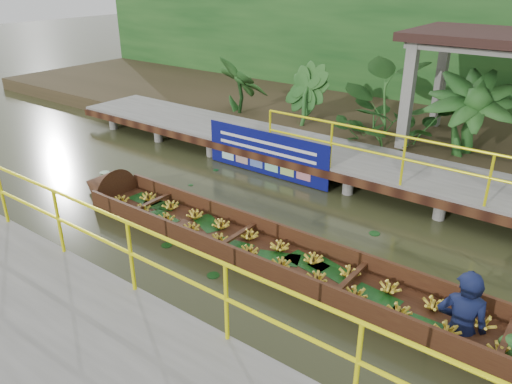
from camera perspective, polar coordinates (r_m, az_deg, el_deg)
The scene contains 9 objects.
ground at distance 9.57m, azimuth -2.48°, elevation -4.05°, with size 80.00×80.00×0.00m, color #2E3219.
land_strip at distance 15.59m, azimuth 15.37°, elevation 7.37°, with size 30.00×8.00×0.45m, color #332B19.
far_dock at distance 11.98m, azimuth 8.01°, elevation 4.23°, with size 16.00×2.06×1.66m.
near_dock at distance 6.52m, azimuth -20.20°, elevation -18.17°, with size 18.00×2.40×1.73m.
pavilion at distance 13.11m, azimuth 27.02°, elevation 14.22°, with size 4.40×3.00×3.00m.
foliage_backdrop at distance 17.52m, azimuth 19.30°, elevation 14.68°, with size 30.00×0.80×4.00m, color #154317.
vendor_boat at distance 8.07m, azimuth 5.97°, elevation -8.00°, with size 10.95×1.19×2.34m.
blue_banner at distance 11.73m, azimuth 1.16°, elevation 4.44°, with size 3.38×0.04×1.06m.
tropical_plants at distance 12.63m, azimuth 21.42°, elevation 7.45°, with size 14.26×1.26×1.57m.
Camera 1 is at (5.39, -6.47, 4.55)m, focal length 35.00 mm.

